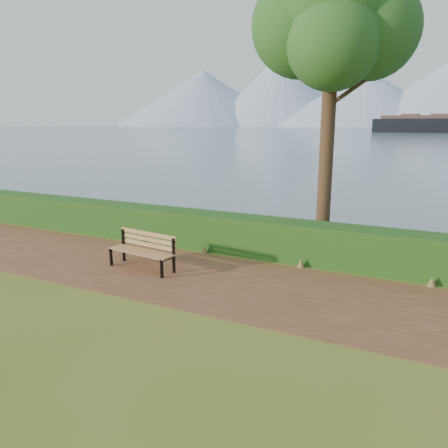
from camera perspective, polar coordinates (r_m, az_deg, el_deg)
The scene contains 7 objects.
ground at distance 9.68m, azimuth -2.74°, elevation -7.86°, with size 140.00×140.00×0.00m, color #4E5D1A.
path at distance 9.92m, azimuth -1.89°, elevation -7.28°, with size 40.00×3.40×0.01m, color brown.
hedge at distance 11.76m, azimuth 3.38°, elevation -1.50°, with size 32.00×0.85×1.00m, color #124013.
water at distance 267.95m, azimuth 25.84°, elevation 11.10°, with size 700.00×510.00×0.00m, color slate.
mountains at distance 414.87m, azimuth 25.29°, elevation 15.26°, with size 585.00×190.00×70.00m.
bench at distance 10.71m, azimuth -10.44°, elevation -3.11°, with size 1.81×0.73×0.88m.
tree at distance 12.55m, azimuth 14.05°, elevation 24.85°, with size 4.24×3.51×8.20m.
Camera 1 is at (4.40, -7.89, 3.46)m, focal length 35.00 mm.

